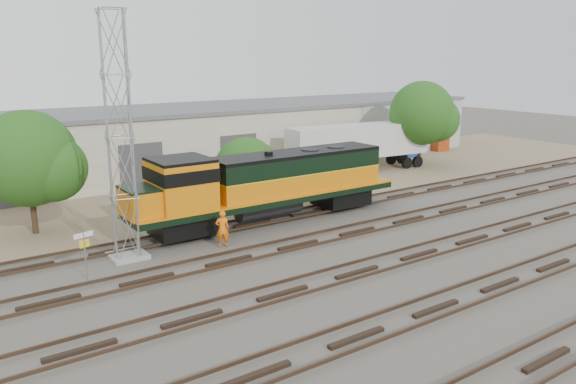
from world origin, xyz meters
TOP-DOWN VIEW (x-y plane):
  - ground at (0.00, 0.00)m, footprint 140.00×140.00m
  - dirt_strip at (0.00, 15.00)m, footprint 80.00×16.00m
  - tracks at (0.00, -3.00)m, footprint 80.00×20.40m
  - warehouse at (0.04, 22.98)m, footprint 58.40×10.40m
  - locomotive at (-3.15, 6.00)m, footprint 16.84×2.95m
  - signal_tower at (-11.68, 4.83)m, footprint 1.69×1.69m
  - sign_post at (-14.06, 3.21)m, footprint 0.87×0.24m
  - worker at (-7.16, 3.66)m, footprint 0.81×0.68m
  - semi_trailer at (11.65, 14.21)m, footprint 12.90×3.88m
  - dumpster_blue at (20.12, 16.80)m, footprint 1.69×1.60m
  - dumpster_red at (25.22, 17.44)m, footprint 1.66×1.57m
  - tree_west at (-14.28, 11.18)m, footprint 5.41×5.15m
  - tree_mid at (-0.78, 11.47)m, footprint 4.66×4.44m
  - tree_east at (17.46, 12.58)m, footprint 5.76×5.49m

SIDE VIEW (x-z plane):
  - ground at x=0.00m, z-range 0.00..0.00m
  - dirt_strip at x=0.00m, z-range 0.00..0.02m
  - tracks at x=0.00m, z-range -0.06..0.22m
  - dumpster_red at x=25.22m, z-range 0.00..1.40m
  - dumpster_blue at x=20.12m, z-range 0.00..1.50m
  - worker at x=-7.16m, z-range 0.00..1.89m
  - sign_post at x=-14.06m, z-range 0.43..2.59m
  - tree_mid at x=-0.78m, z-range -0.38..4.06m
  - locomotive at x=-3.15m, z-range 0.30..4.35m
  - semi_trailer at x=11.65m, z-range 0.50..4.41m
  - warehouse at x=0.04m, z-range 0.00..5.30m
  - tree_west at x=-14.28m, z-range 0.66..7.39m
  - tree_east at x=17.46m, z-range 0.82..8.22m
  - signal_tower at x=-11.68m, z-range -0.15..11.30m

